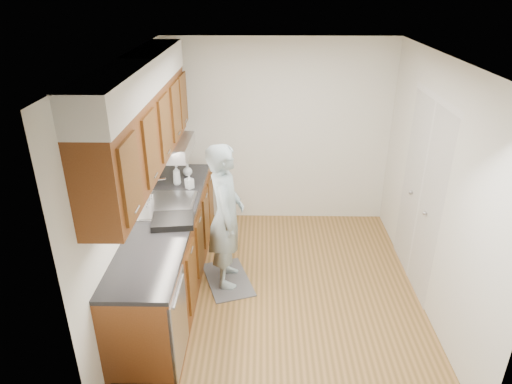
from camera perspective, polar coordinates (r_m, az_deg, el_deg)
floor at (r=5.18m, az=3.03°, el=-12.14°), size 3.50×3.50×0.00m
ceiling at (r=4.17m, az=3.84°, el=16.30°), size 3.50×3.50×0.00m
wall_left at (r=4.72m, az=-15.14°, el=0.63°), size 0.02×3.50×2.50m
wall_right at (r=4.84m, az=21.42°, el=0.35°), size 0.02×3.50×2.50m
wall_back at (r=6.17m, az=2.79°, el=7.32°), size 3.00×0.02×2.50m
counter at (r=5.00m, az=-10.83°, el=-7.35°), size 0.64×2.80×1.30m
upper_cabinets at (r=4.48m, az=-13.90°, el=9.02°), size 0.47×2.80×1.21m
closet_door at (r=5.18m, az=19.87°, el=-0.51°), size 0.02×1.22×2.05m
floor_mat at (r=5.33m, az=-3.53°, el=-10.85°), size 0.68×0.88×0.01m
person at (r=4.84m, az=-3.82°, el=-1.90°), size 0.47×0.67×1.85m
soap_bottle_a at (r=5.40m, az=-9.90°, el=2.14°), size 0.13×0.13×0.24m
soap_bottle_b at (r=5.29m, az=-8.34°, el=1.35°), size 0.11×0.11×0.18m
soap_bottle_c at (r=5.64m, az=-8.57°, el=2.76°), size 0.16×0.16×0.15m
dish_rack at (r=4.57m, az=-10.33°, el=-3.56°), size 0.44×0.39×0.06m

